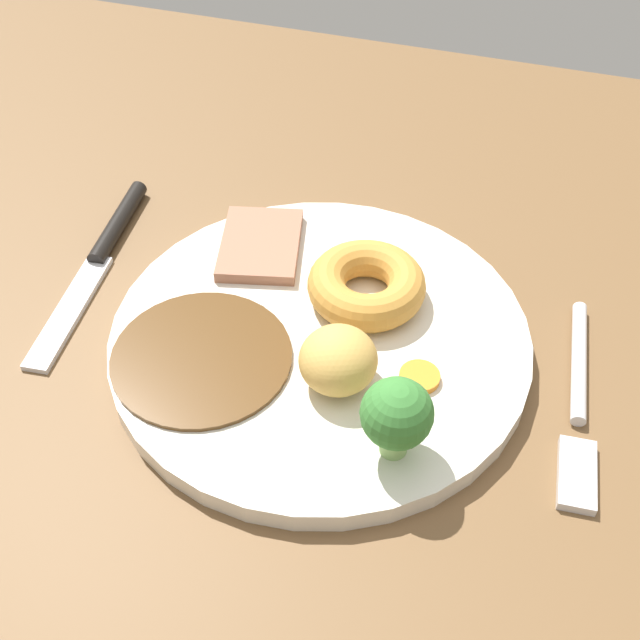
# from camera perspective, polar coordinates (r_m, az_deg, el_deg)

# --- Properties ---
(dining_table) EXTENTS (1.20, 0.84, 0.04)m
(dining_table) POSITION_cam_1_polar(r_m,az_deg,el_deg) (0.50, 0.05, -5.02)
(dining_table) COLOR brown
(dining_table) RESTS_ON ground
(dinner_plate) EXTENTS (0.26, 0.26, 0.01)m
(dinner_plate) POSITION_cam_1_polar(r_m,az_deg,el_deg) (0.50, 0.00, -1.36)
(dinner_plate) COLOR silver
(dinner_plate) RESTS_ON dining_table
(gravy_pool) EXTENTS (0.11, 0.11, 0.00)m
(gravy_pool) POSITION_cam_1_polar(r_m,az_deg,el_deg) (0.48, -8.38, -2.60)
(gravy_pool) COLOR #563819
(gravy_pool) RESTS_ON dinner_plate
(meat_slice_main) EXTENTS (0.07, 0.08, 0.01)m
(meat_slice_main) POSITION_cam_1_polar(r_m,az_deg,el_deg) (0.55, -4.24, 5.34)
(meat_slice_main) COLOR #9E664C
(meat_slice_main) RESTS_ON dinner_plate
(yorkshire_pudding) EXTENTS (0.07, 0.07, 0.02)m
(yorkshire_pudding) POSITION_cam_1_polar(r_m,az_deg,el_deg) (0.51, 3.31, 2.50)
(yorkshire_pudding) COLOR #C68938
(yorkshire_pudding) RESTS_ON dinner_plate
(roast_potato_left) EXTENTS (0.05, 0.05, 0.04)m
(roast_potato_left) POSITION_cam_1_polar(r_m,az_deg,el_deg) (0.45, 1.29, -2.84)
(roast_potato_left) COLOR tan
(roast_potato_left) RESTS_ON dinner_plate
(carrot_coin_front) EXTENTS (0.02, 0.02, 0.00)m
(carrot_coin_front) POSITION_cam_1_polar(r_m,az_deg,el_deg) (0.47, 7.17, -3.63)
(carrot_coin_front) COLOR orange
(carrot_coin_front) RESTS_ON dinner_plate
(broccoli_floret) EXTENTS (0.04, 0.04, 0.05)m
(broccoli_floret) POSITION_cam_1_polar(r_m,az_deg,el_deg) (0.42, 5.44, -6.72)
(broccoli_floret) COLOR #8CB766
(broccoli_floret) RESTS_ON dinner_plate
(fork) EXTENTS (0.03, 0.15, 0.01)m
(fork) POSITION_cam_1_polar(r_m,az_deg,el_deg) (0.49, 17.79, -5.70)
(fork) COLOR silver
(fork) RESTS_ON dining_table
(knife) EXTENTS (0.03, 0.19, 0.01)m
(knife) POSITION_cam_1_polar(r_m,az_deg,el_deg) (0.58, -15.24, 4.54)
(knife) COLOR black
(knife) RESTS_ON dining_table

